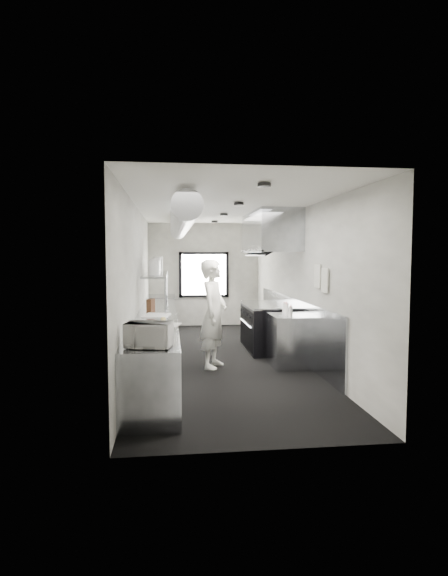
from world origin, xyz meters
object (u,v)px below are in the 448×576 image
object	(u,v)px
far_work_table	(161,314)
squeeze_bottle_e	(284,308)
microwave	(149,335)
plate_stack_d	(158,264)
squeeze_bottle_a	(291,312)
deli_tub_a	(141,334)
bottle_station	(289,340)
pass_shelf	(157,275)
range	(266,327)
exhaust_hood	(270,233)
prep_counter	(157,341)
plate_stack_c	(155,266)
plate_stack_b	(155,267)
knife_block	(151,305)
small_plate	(163,323)
squeeze_bottle_d	(287,309)
deli_tub_b	(139,330)
squeeze_bottle_c	(287,310)
plate_stack_a	(154,268)
cutting_board	(157,315)
squeeze_bottle_b	(291,311)
line_cook	(214,314)

from	to	relation	value
far_work_table	squeeze_bottle_e	xyz separation A→B (m)	(2.27, -3.63, 0.54)
microwave	plate_stack_d	bearing A→B (deg)	101.67
squeeze_bottle_a	deli_tub_a	bearing A→B (deg)	-146.55
bottle_station	squeeze_bottle_e	distance (m)	0.61
squeeze_bottle_a	squeeze_bottle_e	world-z (taller)	squeeze_bottle_a
pass_shelf	range	distance (m)	2.49
exhaust_hood	prep_counter	size ratio (longest dim) A/B	0.37
range	far_work_table	xyz separation A→B (m)	(-2.19, 2.50, -0.02)
microwave	plate_stack_c	world-z (taller)	plate_stack_c
range	plate_stack_b	bearing A→B (deg)	-178.84
deli_tub_a	knife_block	world-z (taller)	knife_block
plate_stack_b	small_plate	bearing A→B (deg)	-84.73
exhaust_hood	squeeze_bottle_a	world-z (taller)	exhaust_hood
far_work_table	range	bearing A→B (deg)	-48.81
knife_block	squeeze_bottle_d	bearing A→B (deg)	3.09
exhaust_hood	range	bearing A→B (deg)	180.00
range	deli_tub_b	bearing A→B (deg)	-128.82
pass_shelf	squeeze_bottle_c	size ratio (longest dim) A/B	15.62
plate_stack_a	plate_stack_d	bearing A→B (deg)	88.95
plate_stack_b	squeeze_bottle_e	world-z (taller)	plate_stack_b
bottle_station	cutting_board	xyz separation A→B (m)	(-2.30, 0.18, 0.46)
range	squeeze_bottle_a	size ratio (longest dim) A/B	8.65
squeeze_bottle_b	far_work_table	bearing A→B (deg)	119.72
deli_tub_b	squeeze_bottle_d	distance (m)	2.96
prep_counter	squeeze_bottle_e	xyz separation A→B (m)	(2.27, 0.07, 0.54)
deli_tub_a	squeeze_bottle_a	distance (m)	2.83
plate_stack_a	squeeze_bottle_d	size ratio (longest dim) A/B	1.30
small_plate	squeeze_bottle_a	bearing A→B (deg)	9.59
prep_counter	squeeze_bottle_d	size ratio (longest dim) A/B	29.95
bottle_station	deli_tub_a	distance (m)	3.11
squeeze_bottle_a	squeeze_bottle_b	world-z (taller)	squeeze_bottle_a
line_cook	plate_stack_c	world-z (taller)	plate_stack_c
exhaust_hood	small_plate	distance (m)	3.31
deli_tub_a	deli_tub_b	world-z (taller)	deli_tub_a
deli_tub_b	squeeze_bottle_c	distance (m)	2.85
line_cook	squeeze_bottle_d	distance (m)	1.30
microwave	plate_stack_d	size ratio (longest dim) A/B	1.41
squeeze_bottle_e	deli_tub_b	bearing A→B (deg)	-143.49
knife_block	pass_shelf	bearing A→B (deg)	104.33
pass_shelf	cutting_board	xyz separation A→B (m)	(0.04, -1.52, -0.63)
bottle_station	microwave	size ratio (longest dim) A/B	1.91
plate_stack_d	squeeze_bottle_a	world-z (taller)	plate_stack_d
knife_block	squeeze_bottle_c	bearing A→B (deg)	-0.21
knife_block	line_cook	bearing A→B (deg)	-14.78
deli_tub_a	deli_tub_b	bearing A→B (deg)	99.11
knife_block	plate_stack_a	bearing A→B (deg)	30.01
pass_shelf	squeeze_bottle_e	distance (m)	2.77
deli_tub_b	cutting_board	size ratio (longest dim) A/B	0.24
deli_tub_b	squeeze_bottle_d	size ratio (longest dim) A/B	0.66
plate_stack_a	squeeze_bottle_b	world-z (taller)	plate_stack_a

